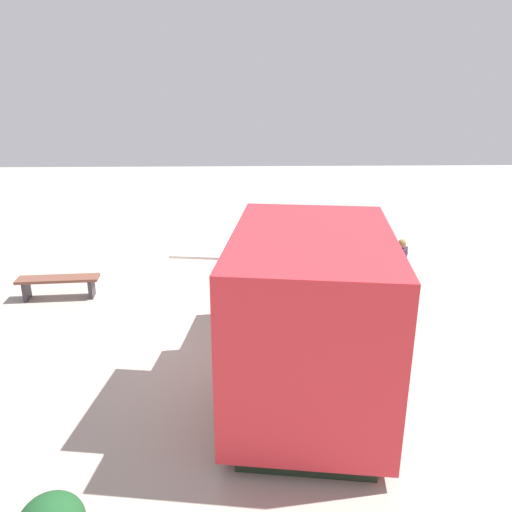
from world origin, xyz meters
name	(u,v)px	position (x,y,z in m)	size (l,w,h in m)	color
ground_plane	(222,358)	(0.00, 0.00, 0.00)	(40.00, 40.00, 0.00)	#A8A092
food_truck	(310,308)	(1.36, -0.69, 1.23)	(3.16, 4.85, 2.55)	red
person_customer	(400,261)	(4.15, 3.85, 0.32)	(0.65, 0.74, 0.85)	navy
planter_flowering_far	(344,255)	(2.86, 4.17, 0.36)	(0.61, 0.61, 0.73)	silver
plaza_bench	(58,282)	(-3.56, 2.58, 0.36)	(1.71, 0.52, 0.47)	brown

